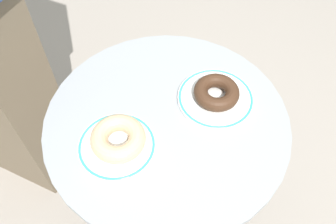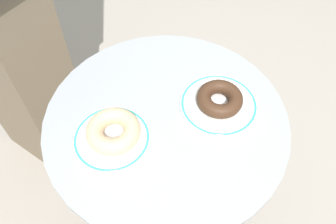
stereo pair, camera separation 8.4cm
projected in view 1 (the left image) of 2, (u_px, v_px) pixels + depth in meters
ground_plane at (167, 217)px, 1.45m from camera, size 7.00×7.00×0.02m
cafe_table at (167, 165)px, 1.08m from camera, size 0.61×0.61×0.70m
plate_left at (117, 146)px, 0.82m from camera, size 0.18×0.18×0.01m
plate_right at (215, 98)px, 0.91m from camera, size 0.20×0.20×0.01m
donut_glazed at (118, 138)px, 0.81m from camera, size 0.15×0.15×0.04m
donut_chocolate at (216, 92)px, 0.89m from camera, size 0.16×0.16×0.04m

